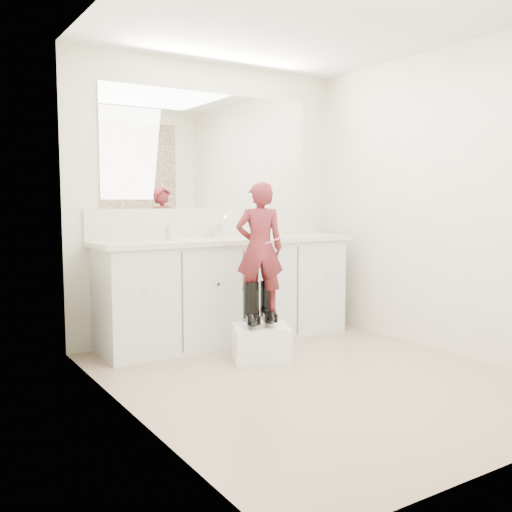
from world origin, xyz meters
TOP-DOWN VIEW (x-y plane):
  - floor at (0.00, 0.00)m, footprint 3.00×3.00m
  - ceiling at (0.00, 0.00)m, footprint 3.00×3.00m
  - wall_back at (0.00, 1.50)m, footprint 2.60×0.00m
  - wall_left at (-1.30, 0.00)m, footprint 0.00×3.00m
  - wall_right at (1.30, 0.00)m, footprint 0.00×3.00m
  - vanity_cabinet at (0.00, 1.23)m, footprint 2.20×0.55m
  - countertop at (0.00, 1.21)m, footprint 2.28×0.58m
  - backsplash at (0.00, 1.49)m, footprint 2.28×0.03m
  - mirror at (0.00, 1.49)m, footprint 2.00×0.02m
  - faucet at (0.00, 1.38)m, footprint 0.08×0.08m
  - cup at (0.30, 1.16)m, footprint 0.11×0.11m
  - soap_bottle at (-0.50, 1.24)m, footprint 0.09×0.09m
  - step_stool at (-0.08, 0.56)m, footprint 0.51×0.48m
  - boot_left at (-0.16, 0.58)m, footprint 0.21×0.26m
  - boot_right at (-0.01, 0.58)m, footprint 0.21×0.26m
  - toddler at (-0.08, 0.58)m, footprint 0.42×0.36m
  - toothbrush at (-0.01, 0.50)m, footprint 0.13×0.07m

SIDE VIEW (x-z plane):
  - floor at x=0.00m, z-range 0.00..0.00m
  - step_stool at x=-0.08m, z-range 0.00..0.26m
  - vanity_cabinet at x=0.00m, z-range 0.00..0.85m
  - boot_left at x=-0.16m, z-range 0.26..0.60m
  - boot_right at x=-0.01m, z-range 0.26..0.60m
  - toddler at x=-0.08m, z-range 0.36..1.35m
  - countertop at x=0.00m, z-range 0.85..0.89m
  - toothbrush at x=-0.01m, z-range 0.88..0.94m
  - cup at x=0.30m, z-range 0.89..0.98m
  - faucet at x=0.00m, z-range 0.89..0.99m
  - soap_bottle at x=-0.50m, z-range 0.89..1.06m
  - backsplash at x=0.00m, z-range 0.89..1.14m
  - wall_back at x=0.00m, z-range -0.10..2.50m
  - wall_left at x=-1.30m, z-range -0.30..2.70m
  - wall_right at x=1.30m, z-range -0.30..2.70m
  - mirror at x=0.00m, z-range 1.14..2.14m
  - ceiling at x=0.00m, z-range 2.40..2.40m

